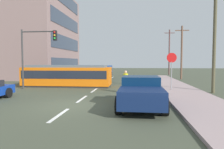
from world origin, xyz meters
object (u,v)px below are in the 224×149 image
pedestrian_crossing (126,80)px  parked_sedan_mid (58,77)px  utility_pole_mid (182,51)px  city_bus (101,71)px  pickup_truck_parked (141,92)px  streetcar_tram (67,75)px  utility_pole_far (169,51)px  stop_sign (172,63)px  utility_pole_near (214,39)px  traffic_light_mast (36,47)px

pedestrian_crossing → parked_sedan_mid: pedestrian_crossing is taller
pedestrian_crossing → utility_pole_mid: 15.33m
city_bus → utility_pole_mid: utility_pole_mid is taller
pickup_truck_parked → streetcar_tram: bearing=127.7°
parked_sedan_mid → utility_pole_far: size_ratio=0.50×
streetcar_tram → pickup_truck_parked: size_ratio=1.62×
pickup_truck_parked → stop_sign: 6.82m
streetcar_tram → pedestrian_crossing: streetcar_tram is taller
utility_pole_far → city_bus: bearing=-136.6°
parked_sedan_mid → stop_sign: (11.54, -6.36, 1.57)m
stop_sign → utility_pole_mid: 12.63m
pedestrian_crossing → utility_pole_near: utility_pole_near is taller
streetcar_tram → traffic_light_mast: (-2.01, -2.11, 2.53)m
streetcar_tram → city_bus: size_ratio=1.40×
utility_pole_near → parked_sedan_mid: bearing=154.3°
city_bus → traffic_light_mast: (-3.73, -11.47, 2.53)m
parked_sedan_mid → utility_pole_mid: bearing=21.0°
traffic_light_mast → utility_pole_mid: size_ratio=0.71×
parked_sedan_mid → stop_sign: bearing=-28.9°
pedestrian_crossing → stop_sign: bearing=20.8°
utility_pole_mid → utility_pole_far: (-0.02, 9.90, 0.51)m
city_bus → parked_sedan_mid: size_ratio=1.44×
city_bus → utility_pole_near: size_ratio=0.77×
streetcar_tram → city_bus: 9.51m
pedestrian_crossing → traffic_light_mast: 8.27m
stop_sign → utility_pole_mid: utility_pole_mid is taller
pickup_truck_parked → stop_sign: stop_sign is taller
pedestrian_crossing → parked_sedan_mid: 11.11m
streetcar_tram → utility_pole_far: size_ratio=1.01×
streetcar_tram → pickup_truck_parked: 10.83m
stop_sign → utility_pole_near: (2.94, -0.60, 1.77)m
city_bus → utility_pole_far: utility_pole_far is taller
pedestrian_crossing → traffic_light_mast: bearing=168.1°
stop_sign → traffic_light_mast: (-11.20, 0.29, 1.37)m
traffic_light_mast → parked_sedan_mid: bearing=93.2°
utility_pole_mid → utility_pole_far: size_ratio=0.88×
parked_sedan_mid → utility_pole_near: bearing=-25.7°
utility_pole_near → stop_sign: bearing=168.4°
pedestrian_crossing → pickup_truck_parked: 4.92m
utility_pole_near → utility_pole_far: size_ratio=0.94×
pickup_truck_parked → traffic_light_mast: (-8.63, 6.45, 2.77)m
parked_sedan_mid → traffic_light_mast: traffic_light_mast is taller
utility_pole_mid → utility_pole_far: utility_pole_far is taller
stop_sign → streetcar_tram: bearing=165.4°
parked_sedan_mid → utility_pole_far: (14.88, 15.62, 3.60)m
traffic_light_mast → utility_pole_far: 26.12m
city_bus → utility_pole_mid: 11.16m
parked_sedan_mid → utility_pole_far: utility_pole_far is taller
stop_sign → utility_pole_mid: (3.36, 12.08, 1.52)m
streetcar_tram → utility_pole_mid: bearing=37.6°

